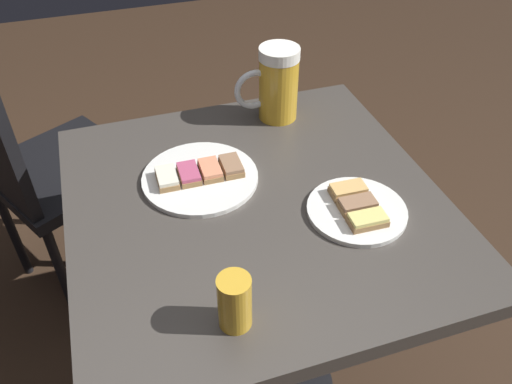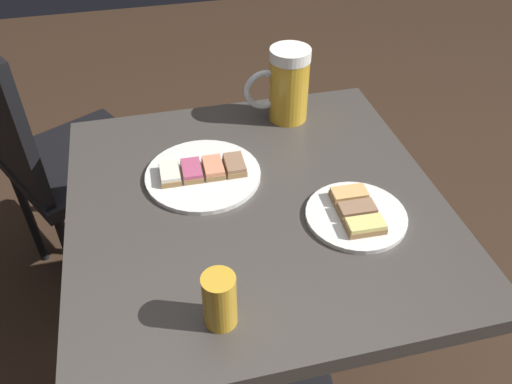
{
  "view_description": "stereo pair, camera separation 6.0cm",
  "coord_description": "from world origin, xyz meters",
  "px_view_note": "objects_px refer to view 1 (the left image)",
  "views": [
    {
      "loc": [
        0.72,
        -0.23,
        1.39
      ],
      "look_at": [
        0.0,
        0.0,
        0.74
      ],
      "focal_mm": 36.42,
      "sensor_mm": 36.0,
      "label": 1
    },
    {
      "loc": [
        0.74,
        -0.18,
        1.39
      ],
      "look_at": [
        0.0,
        0.0,
        0.74
      ],
      "focal_mm": 36.42,
      "sensor_mm": 36.0,
      "label": 2
    }
  ],
  "objects_px": {
    "plate_near": "(200,176)",
    "plate_far": "(357,209)",
    "cafe_chair": "(37,163)",
    "beer_mug": "(276,84)",
    "beer_glass_small": "(235,302)"
  },
  "relations": [
    {
      "from": "cafe_chair",
      "to": "beer_mug",
      "type": "bearing_deg",
      "value": 34.53
    },
    {
      "from": "plate_far",
      "to": "beer_mug",
      "type": "height_order",
      "value": "beer_mug"
    },
    {
      "from": "plate_near",
      "to": "beer_glass_small",
      "type": "bearing_deg",
      "value": -4.63
    },
    {
      "from": "plate_near",
      "to": "cafe_chair",
      "type": "relative_size",
      "value": 0.27
    },
    {
      "from": "plate_near",
      "to": "plate_far",
      "type": "height_order",
      "value": "same"
    },
    {
      "from": "plate_near",
      "to": "cafe_chair",
      "type": "height_order",
      "value": "cafe_chair"
    },
    {
      "from": "plate_near",
      "to": "cafe_chair",
      "type": "distance_m",
      "value": 0.64
    },
    {
      "from": "beer_glass_small",
      "to": "beer_mug",
      "type": "bearing_deg",
      "value": 154.38
    },
    {
      "from": "plate_far",
      "to": "beer_glass_small",
      "type": "relative_size",
      "value": 1.95
    },
    {
      "from": "plate_near",
      "to": "plate_far",
      "type": "relative_size",
      "value": 1.25
    },
    {
      "from": "cafe_chair",
      "to": "plate_near",
      "type": "bearing_deg",
      "value": 8.99
    },
    {
      "from": "plate_near",
      "to": "plate_far",
      "type": "xyz_separation_m",
      "value": [
        0.19,
        0.26,
        0.0
      ]
    },
    {
      "from": "plate_far",
      "to": "cafe_chair",
      "type": "height_order",
      "value": "cafe_chair"
    },
    {
      "from": "plate_far",
      "to": "plate_near",
      "type": "bearing_deg",
      "value": -126.0
    },
    {
      "from": "plate_near",
      "to": "plate_far",
      "type": "bearing_deg",
      "value": 54.0
    }
  ]
}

